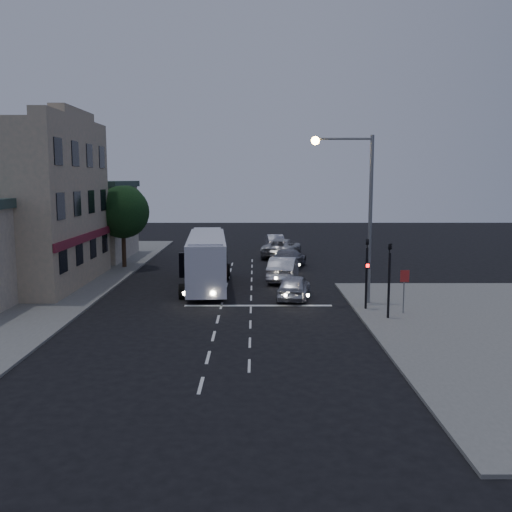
{
  "coord_description": "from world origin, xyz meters",
  "views": [
    {
      "loc": [
        1.8,
        -28.26,
        6.87
      ],
      "look_at": [
        1.89,
        5.83,
        2.2
      ],
      "focal_mm": 40.0,
      "sensor_mm": 36.0,
      "label": 1
    }
  ],
  "objects_px": {
    "car_suv": "(294,287)",
    "car_sedan_c": "(282,248)",
    "traffic_signal_side": "(389,271)",
    "car_extra": "(275,242)",
    "tour_bus": "(207,259)",
    "car_sedan_a": "(283,269)",
    "streetlight": "(358,200)",
    "street_tree": "(123,210)",
    "car_sedan_b": "(288,258)",
    "regulatory_sign": "(404,284)",
    "traffic_signal_main": "(367,265)"
  },
  "relations": [
    {
      "from": "traffic_signal_main",
      "to": "streetlight",
      "type": "height_order",
      "value": "streetlight"
    },
    {
      "from": "regulatory_sign",
      "to": "streetlight",
      "type": "distance_m",
      "value": 5.18
    },
    {
      "from": "car_suv",
      "to": "regulatory_sign",
      "type": "distance_m",
      "value": 6.68
    },
    {
      "from": "tour_bus",
      "to": "regulatory_sign",
      "type": "distance_m",
      "value": 13.05
    },
    {
      "from": "car_sedan_a",
      "to": "traffic_signal_side",
      "type": "relative_size",
      "value": 1.21
    },
    {
      "from": "traffic_signal_side",
      "to": "traffic_signal_main",
      "type": "bearing_deg",
      "value": 109.49
    },
    {
      "from": "regulatory_sign",
      "to": "tour_bus",
      "type": "bearing_deg",
      "value": 143.76
    },
    {
      "from": "car_sedan_a",
      "to": "traffic_signal_main",
      "type": "bearing_deg",
      "value": 122.64
    },
    {
      "from": "car_sedan_c",
      "to": "tour_bus",
      "type": "bearing_deg",
      "value": 82.6
    },
    {
      "from": "street_tree",
      "to": "streetlight",
      "type": "bearing_deg",
      "value": -39.51
    },
    {
      "from": "car_suv",
      "to": "car_sedan_a",
      "type": "bearing_deg",
      "value": -76.94
    },
    {
      "from": "car_sedan_a",
      "to": "streetlight",
      "type": "bearing_deg",
      "value": 125.0
    },
    {
      "from": "car_extra",
      "to": "streetlight",
      "type": "height_order",
      "value": "streetlight"
    },
    {
      "from": "streetlight",
      "to": "traffic_signal_side",
      "type": "bearing_deg",
      "value": -74.3
    },
    {
      "from": "car_extra",
      "to": "traffic_signal_side",
      "type": "bearing_deg",
      "value": 94.72
    },
    {
      "from": "tour_bus",
      "to": "traffic_signal_main",
      "type": "distance_m",
      "value": 11.1
    },
    {
      "from": "car_sedan_b",
      "to": "car_sedan_c",
      "type": "bearing_deg",
      "value": -72.45
    },
    {
      "from": "streetlight",
      "to": "car_extra",
      "type": "bearing_deg",
      "value": 98.19
    },
    {
      "from": "car_suv",
      "to": "car_sedan_b",
      "type": "bearing_deg",
      "value": -81.89
    },
    {
      "from": "car_extra",
      "to": "street_tree",
      "type": "bearing_deg",
      "value": 40.84
    },
    {
      "from": "car_sedan_c",
      "to": "street_tree",
      "type": "relative_size",
      "value": 0.95
    },
    {
      "from": "traffic_signal_main",
      "to": "streetlight",
      "type": "xyz_separation_m",
      "value": [
        -0.26,
        1.42,
        3.31
      ]
    },
    {
      "from": "car_sedan_b",
      "to": "traffic_signal_side",
      "type": "height_order",
      "value": "traffic_signal_side"
    },
    {
      "from": "car_suv",
      "to": "traffic_signal_main",
      "type": "height_order",
      "value": "traffic_signal_main"
    },
    {
      "from": "streetlight",
      "to": "street_tree",
      "type": "distance_m",
      "value": 20.19
    },
    {
      "from": "tour_bus",
      "to": "car_sedan_c",
      "type": "xyz_separation_m",
      "value": [
        5.42,
        13.69,
        -0.99
      ]
    },
    {
      "from": "car_sedan_c",
      "to": "streetlight",
      "type": "height_order",
      "value": "streetlight"
    },
    {
      "from": "car_suv",
      "to": "traffic_signal_side",
      "type": "xyz_separation_m",
      "value": [
        4.24,
        -5.0,
        1.71
      ]
    },
    {
      "from": "traffic_signal_side",
      "to": "street_tree",
      "type": "height_order",
      "value": "street_tree"
    },
    {
      "from": "street_tree",
      "to": "traffic_signal_main",
      "type": "bearing_deg",
      "value": -42.03
    },
    {
      "from": "car_sedan_a",
      "to": "regulatory_sign",
      "type": "bearing_deg",
      "value": 128.49
    },
    {
      "from": "car_suv",
      "to": "street_tree",
      "type": "distance_m",
      "value": 17.05
    },
    {
      "from": "streetlight",
      "to": "street_tree",
      "type": "height_order",
      "value": "streetlight"
    },
    {
      "from": "tour_bus",
      "to": "car_extra",
      "type": "xyz_separation_m",
      "value": [
        4.99,
        19.61,
        -1.09
      ]
    },
    {
      "from": "car_extra",
      "to": "car_sedan_a",
      "type": "bearing_deg",
      "value": 85.54
    },
    {
      "from": "car_extra",
      "to": "tour_bus",
      "type": "bearing_deg",
      "value": 71.33
    },
    {
      "from": "car_suv",
      "to": "car_sedan_c",
      "type": "relative_size",
      "value": 0.71
    },
    {
      "from": "tour_bus",
      "to": "car_sedan_a",
      "type": "bearing_deg",
      "value": 18.5
    },
    {
      "from": "tour_bus",
      "to": "car_suv",
      "type": "bearing_deg",
      "value": -38.94
    },
    {
      "from": "tour_bus",
      "to": "car_extra",
      "type": "relative_size",
      "value": 2.53
    },
    {
      "from": "tour_bus",
      "to": "regulatory_sign",
      "type": "height_order",
      "value": "tour_bus"
    },
    {
      "from": "car_sedan_a",
      "to": "car_sedan_c",
      "type": "height_order",
      "value": "car_sedan_c"
    },
    {
      "from": "car_sedan_a",
      "to": "streetlight",
      "type": "xyz_separation_m",
      "value": [
        3.6,
        -7.35,
        4.92
      ]
    },
    {
      "from": "car_suv",
      "to": "car_extra",
      "type": "distance_m",
      "value": 23.29
    },
    {
      "from": "car_sedan_b",
      "to": "streetlight",
      "type": "xyz_separation_m",
      "value": [
        2.92,
        -12.96,
        5.0
      ]
    },
    {
      "from": "car_sedan_a",
      "to": "regulatory_sign",
      "type": "distance_m",
      "value": 11.28
    },
    {
      "from": "car_sedan_c",
      "to": "regulatory_sign",
      "type": "xyz_separation_m",
      "value": [
        5.1,
        -21.4,
        0.78
      ]
    },
    {
      "from": "car_suv",
      "to": "tour_bus",
      "type": "bearing_deg",
      "value": -24.9
    },
    {
      "from": "car_sedan_c",
      "to": "car_sedan_a",
      "type": "bearing_deg",
      "value": 101.99
    },
    {
      "from": "regulatory_sign",
      "to": "street_tree",
      "type": "relative_size",
      "value": 0.35
    }
  ]
}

